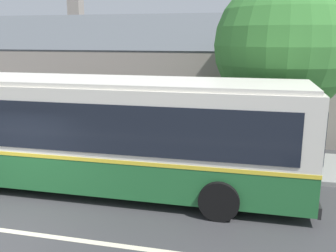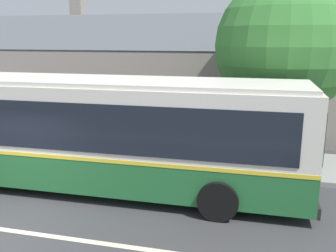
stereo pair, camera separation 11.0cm
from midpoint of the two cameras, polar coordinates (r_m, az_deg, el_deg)
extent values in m
cube|color=gray|center=(14.66, -10.87, -3.80)|extent=(60.00, 3.00, 0.15)
cube|color=gray|center=(19.93, 3.30, 6.22)|extent=(24.77, 8.40, 3.72)
cube|color=#4C5156|center=(17.71, 2.18, 14.17)|extent=(25.37, 4.26, 1.88)
cube|color=#4C5156|center=(21.85, 4.40, 14.00)|extent=(25.37, 4.26, 1.88)
cube|color=gray|center=(22.82, -14.04, 17.07)|extent=(0.70, 0.70, 1.20)
cube|color=black|center=(15.80, 0.58, 5.03)|extent=(1.10, 0.06, 1.30)
cube|color=#4C3323|center=(15.60, 14.00, 0.79)|extent=(1.00, 0.06, 2.10)
cube|color=#236633|center=(11.22, -11.04, -5.53)|extent=(11.93, 2.59, 0.96)
cube|color=yellow|center=(11.06, -11.16, -2.93)|extent=(11.95, 2.61, 0.10)
cube|color=silver|center=(10.84, -11.39, 1.80)|extent=(11.93, 2.59, 1.76)
cube|color=silver|center=(10.70, -11.62, 6.74)|extent=(11.69, 2.46, 0.12)
cube|color=black|center=(12.00, -8.90, 2.53)|extent=(10.96, 0.11, 1.26)
cube|color=black|center=(9.75, -14.38, -0.25)|extent=(10.96, 0.11, 1.26)
cube|color=black|center=(10.04, 21.52, -0.39)|extent=(0.06, 2.20, 1.26)
cube|color=black|center=(9.89, 21.94, 4.35)|extent=(0.05, 1.75, 0.24)
cube|color=black|center=(10.56, 20.82, -9.50)|extent=(0.10, 2.50, 0.28)
cube|color=#B21919|center=(12.94, -14.82, -3.18)|extent=(3.34, 0.05, 0.68)
cube|color=black|center=(11.30, 13.68, -1.53)|extent=(0.90, 0.04, 2.48)
cylinder|color=black|center=(11.60, 8.68, -6.15)|extent=(1.00, 0.29, 1.00)
cylinder|color=black|center=(9.29, 7.44, -11.23)|extent=(1.00, 0.29, 1.00)
cylinder|color=black|center=(13.90, -21.35, -3.62)|extent=(1.00, 0.29, 1.00)
cube|color=black|center=(15.74, -23.49, -2.36)|extent=(0.08, 0.43, 0.45)
cylinder|color=#4C3828|center=(14.01, 16.19, 0.12)|extent=(0.30, 0.30, 2.52)
sphere|color=#387A33|center=(13.67, 16.97, 11.66)|extent=(4.77, 4.77, 4.77)
sphere|color=#387A33|center=(14.12, 19.51, 8.60)|extent=(2.78, 2.78, 2.78)
camera|label=1|loc=(0.06, -90.28, -0.07)|focal=40.00mm
camera|label=2|loc=(0.06, 89.72, 0.07)|focal=40.00mm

